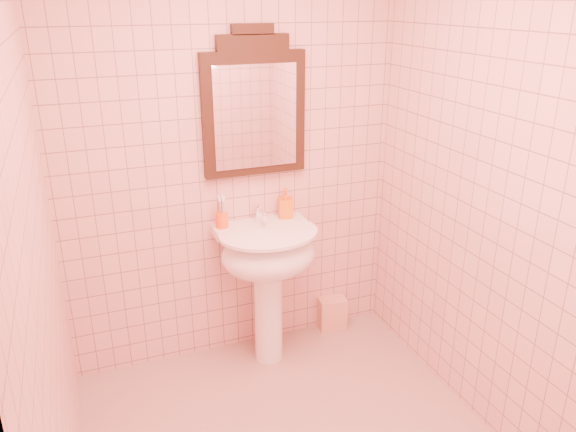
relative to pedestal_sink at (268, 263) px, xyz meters
name	(u,v)px	position (x,y,z in m)	size (l,w,h in m)	color
back_wall	(232,158)	(-0.13, 0.23, 0.59)	(2.00, 0.02, 2.50)	#E7ABA1
pedestal_sink	(268,263)	(0.00, 0.00, 0.00)	(0.58, 0.58, 0.86)	white
faucet	(260,214)	(0.00, 0.14, 0.26)	(0.04, 0.16, 0.11)	white
mirror	(254,108)	(0.00, 0.20, 0.87)	(0.60, 0.06, 0.83)	black
toothbrush_cup	(222,220)	(-0.23, 0.15, 0.25)	(0.07, 0.07, 0.17)	#F45814
soap_dispenser	(286,203)	(0.17, 0.17, 0.29)	(0.08, 0.08, 0.18)	orange
towel	(332,313)	(0.51, 0.17, -0.55)	(0.18, 0.12, 0.22)	#EFA98C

